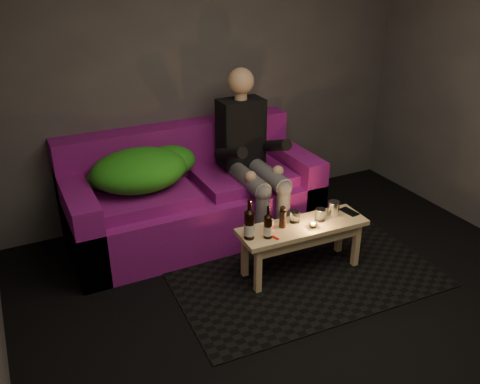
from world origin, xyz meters
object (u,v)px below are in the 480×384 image
object	(u,v)px
person	(250,152)
steel_cup	(334,209)
sofa	(191,198)
beer_bottle_b	(268,226)
beer_bottle_a	(249,224)
coffee_table	(302,233)

from	to	relation	value
person	steel_cup	xyz separation A→B (m)	(0.34, -0.77, -0.26)
person	steel_cup	bearing A→B (deg)	-65.99
sofa	beer_bottle_b	bearing A→B (deg)	-78.73
beer_bottle_a	person	bearing A→B (deg)	62.34
person	beer_bottle_b	bearing A→B (deg)	-108.87
sofa	person	xyz separation A→B (m)	(0.48, -0.17, 0.41)
person	beer_bottle_b	world-z (taller)	person
person	beer_bottle_a	bearing A→B (deg)	-117.66
beer_bottle_b	coffee_table	bearing A→B (deg)	7.77
steel_cup	beer_bottle_a	bearing A→B (deg)	-178.89
sofa	coffee_table	bearing A→B (deg)	-61.03
coffee_table	beer_bottle_a	bearing A→B (deg)	179.19
sofa	coffee_table	size ratio (longest dim) A/B	2.09
coffee_table	steel_cup	world-z (taller)	steel_cup
person	beer_bottle_a	xyz separation A→B (m)	(-0.41, -0.78, -0.21)
beer_bottle_a	sofa	bearing A→B (deg)	94.54
sofa	person	distance (m)	0.66
sofa	coffee_table	distance (m)	1.10
sofa	steel_cup	world-z (taller)	sofa
beer_bottle_b	steel_cup	bearing A→B (deg)	6.05
coffee_table	steel_cup	xyz separation A→B (m)	(0.29, 0.02, 0.13)
person	coffee_table	world-z (taller)	person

